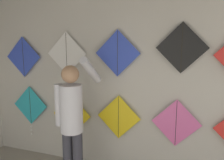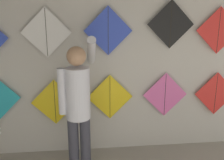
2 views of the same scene
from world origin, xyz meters
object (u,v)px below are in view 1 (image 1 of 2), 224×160
kite_0 (30,107)px  kite_6 (66,54)px  shopkeeper (72,117)px  kite_1 (72,115)px  kite_8 (182,48)px  kite_3 (176,123)px  kite_7 (117,53)px  kite_5 (23,57)px  kite_2 (119,117)px

kite_0 → kite_6: (0.77, 0.00, 0.96)m
shopkeeper → kite_1: 0.76m
kite_6 → kite_8: bearing=0.0°
kite_3 → kite_7: size_ratio=1.00×
kite_1 → kite_8: bearing=0.0°
kite_5 → kite_8: kite_8 is taller
kite_8 → kite_7: bearing=180.0°
kite_3 → kite_8: size_ratio=1.00×
kite_7 → kite_8: (0.91, 0.00, 0.09)m
kite_0 → kite_1: (0.83, 0.00, -0.06)m
kite_1 → kite_2: (0.82, 0.00, 0.05)m
kite_0 → kite_2: 1.65m
kite_1 → kite_3: kite_3 is taller
kite_5 → kite_7: bearing=0.0°
kite_2 → kite_8: kite_8 is taller
kite_1 → kite_5: kite_5 is taller
shopkeeper → kite_8: (1.34, 0.63, 0.91)m
kite_2 → kite_6: size_ratio=1.00×
kite_7 → kite_1: bearing=180.0°
kite_2 → kite_7: (-0.03, 0.00, 0.99)m
kite_7 → kite_8: 0.91m
shopkeeper → kite_0: (-1.20, 0.63, -0.15)m
kite_0 → kite_5: size_ratio=1.30×
kite_3 → kite_6: (-1.74, 0.00, 0.96)m
kite_3 → kite_6: bearing=180.0°
kite_0 → kite_7: size_ratio=1.30×
kite_6 → kite_3: bearing=0.0°
shopkeeper → kite_3: bearing=22.5°
kite_3 → kite_8: (0.03, 0.00, 1.06)m
kite_1 → kite_5: (-0.91, 0.00, 0.95)m
kite_1 → kite_6: 1.02m
kite_3 → shopkeeper: bearing=-154.3°
kite_0 → kite_5: bearing=179.5°
kite_5 → kite_7: 1.71m
kite_1 → kite_2: 0.82m
kite_7 → shopkeeper: bearing=-124.3°
kite_3 → kite_0: bearing=-180.0°
kite_7 → kite_6: bearing=180.0°
kite_1 → kite_3: size_ratio=1.00×
kite_5 → kite_0: bearing=-0.5°
kite_5 → kite_2: bearing=0.0°
kite_0 → kite_8: bearing=0.0°
kite_7 → kite_5: bearing=180.0°
kite_1 → kite_5: size_ratio=1.00×
kite_2 → kite_7: bearing=180.0°
kite_3 → kite_6: 1.99m
kite_6 → shopkeeper: bearing=-56.2°
shopkeeper → kite_2: 0.80m
kite_0 → kite_3: (2.51, 0.00, 0.00)m
kite_0 → kite_2: (1.65, 0.00, -0.01)m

